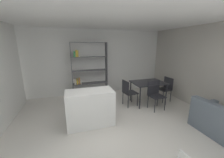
{
  "coord_description": "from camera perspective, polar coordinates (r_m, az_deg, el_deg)",
  "views": [
    {
      "loc": [
        -0.83,
        -2.73,
        2.08
      ],
      "look_at": [
        0.34,
        1.02,
        1.08
      ],
      "focal_mm": 21.62,
      "sensor_mm": 36.0,
      "label": 1
    }
  ],
  "objects": [
    {
      "name": "kitchen_island",
      "position": [
        3.67,
        -9.2,
        -11.89
      ],
      "size": [
        1.21,
        0.61,
        0.94
      ],
      "primitive_type": "cube",
      "color": "white",
      "rests_on": "ground_plane"
    },
    {
      "name": "ground_plane",
      "position": [
        3.53,
        -0.44,
        -21.75
      ],
      "size": [
        8.87,
        8.87,
        0.0
      ],
      "primitive_type": "plane",
      "color": "beige"
    },
    {
      "name": "dining_chair_island_side",
      "position": [
        4.67,
        6.77,
        -4.99
      ],
      "size": [
        0.48,
        0.47,
        0.91
      ],
      "rotation": [
        0.0,
        0.0,
        1.69
      ],
      "color": "#232328",
      "rests_on": "ground_plane"
    },
    {
      "name": "back_partition",
      "position": [
        5.8,
        -9.06,
        6.87
      ],
      "size": [
        6.46,
        0.06,
        2.69
      ],
      "primitive_type": "cube",
      "color": "silver",
      "rests_on": "ground_plane"
    },
    {
      "name": "open_bookshelf",
      "position": [
        5.46,
        -10.65,
        3.34
      ],
      "size": [
        1.4,
        0.31,
        2.17
      ],
      "color": "#4C4C51",
      "rests_on": "ground_plane"
    },
    {
      "name": "dining_chair_window_side",
      "position": [
        5.49,
        21.85,
        -3.11
      ],
      "size": [
        0.43,
        0.47,
        0.89
      ],
      "rotation": [
        0.0,
        0.0,
        -1.52
      ],
      "color": "#232328",
      "rests_on": "ground_plane"
    },
    {
      "name": "right_partition_gray",
      "position": [
        4.92,
        38.05,
        2.68
      ],
      "size": [
        0.06,
        5.98,
        2.69
      ],
      "primitive_type": "cube",
      "color": "#B2ADA3",
      "rests_on": "ground_plane"
    },
    {
      "name": "dining_chair_near",
      "position": [
        4.68,
        17.75,
        -5.44
      ],
      "size": [
        0.48,
        0.45,
        0.93
      ],
      "rotation": [
        0.0,
        0.0,
        0.07
      ],
      "color": "#232328",
      "rests_on": "ground_plane"
    },
    {
      "name": "ceiling_slab",
      "position": [
        2.93,
        -0.55,
        26.97
      ],
      "size": [
        6.46,
        5.98,
        0.06
      ],
      "color": "white",
      "rests_on": "ground_plane"
    },
    {
      "name": "dining_table",
      "position": [
        4.99,
        15.05,
        -2.17
      ],
      "size": [
        1.14,
        0.85,
        0.79
      ],
      "color": "#232328",
      "rests_on": "ground_plane"
    }
  ]
}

